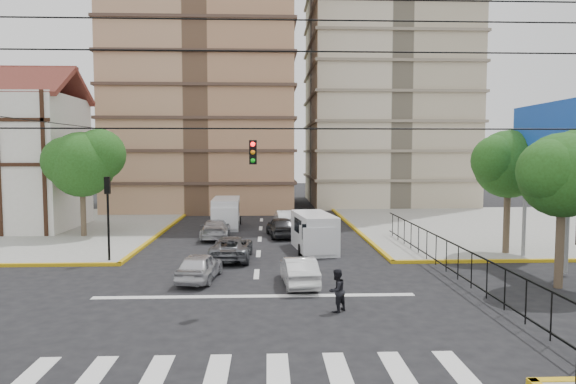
{
  "coord_description": "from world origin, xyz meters",
  "views": [
    {
      "loc": [
        0.54,
        -19.16,
        5.77
      ],
      "look_at": [
        1.47,
        4.15,
        4.0
      ],
      "focal_mm": 32.0,
      "sensor_mm": 36.0,
      "label": 1
    }
  ],
  "objects_px": {
    "van_right_lane": "(314,233)",
    "car_white_front_right": "(299,271)",
    "car_silver_front_left": "(200,266)",
    "pedestrian_crosswalk": "(337,290)",
    "van_left_lane": "(226,214)",
    "traffic_light_nw": "(108,204)"
  },
  "relations": [
    {
      "from": "van_right_lane",
      "to": "car_white_front_right",
      "type": "relative_size",
      "value": 1.32
    },
    {
      "from": "car_silver_front_left",
      "to": "pedestrian_crosswalk",
      "type": "bearing_deg",
      "value": 146.39
    },
    {
      "from": "van_right_lane",
      "to": "van_left_lane",
      "type": "height_order",
      "value": "van_left_lane"
    },
    {
      "from": "van_right_lane",
      "to": "car_silver_front_left",
      "type": "xyz_separation_m",
      "value": [
        -5.84,
        -6.74,
        -0.42
      ]
    },
    {
      "from": "van_right_lane",
      "to": "car_silver_front_left",
      "type": "height_order",
      "value": "van_right_lane"
    },
    {
      "from": "van_left_lane",
      "to": "traffic_light_nw",
      "type": "bearing_deg",
      "value": -113.88
    },
    {
      "from": "pedestrian_crosswalk",
      "to": "traffic_light_nw",
      "type": "bearing_deg",
      "value": -82.32
    },
    {
      "from": "van_right_lane",
      "to": "van_left_lane",
      "type": "distance_m",
      "value": 11.37
    },
    {
      "from": "van_left_lane",
      "to": "car_silver_front_left",
      "type": "relative_size",
      "value": 1.36
    },
    {
      "from": "car_white_front_right",
      "to": "traffic_light_nw",
      "type": "bearing_deg",
      "value": -31.38
    },
    {
      "from": "van_left_lane",
      "to": "van_right_lane",
      "type": "bearing_deg",
      "value": -60.02
    },
    {
      "from": "traffic_light_nw",
      "to": "van_right_lane",
      "type": "height_order",
      "value": "traffic_light_nw"
    },
    {
      "from": "van_right_lane",
      "to": "van_left_lane",
      "type": "relative_size",
      "value": 0.99
    },
    {
      "from": "van_right_lane",
      "to": "car_white_front_right",
      "type": "xyz_separation_m",
      "value": [
        -1.39,
        -7.76,
        -0.43
      ]
    },
    {
      "from": "car_silver_front_left",
      "to": "pedestrian_crosswalk",
      "type": "distance_m",
      "value": 7.41
    },
    {
      "from": "traffic_light_nw",
      "to": "car_silver_front_left",
      "type": "bearing_deg",
      "value": -36.49
    },
    {
      "from": "car_silver_front_left",
      "to": "car_white_front_right",
      "type": "distance_m",
      "value": 4.56
    },
    {
      "from": "traffic_light_nw",
      "to": "car_white_front_right",
      "type": "xyz_separation_m",
      "value": [
        9.69,
        -4.9,
        -2.48
      ]
    },
    {
      "from": "car_white_front_right",
      "to": "pedestrian_crosswalk",
      "type": "xyz_separation_m",
      "value": [
        1.15,
        -3.83,
        0.15
      ]
    },
    {
      "from": "car_white_front_right",
      "to": "pedestrian_crosswalk",
      "type": "relative_size",
      "value": 2.45
    },
    {
      "from": "car_white_front_right",
      "to": "pedestrian_crosswalk",
      "type": "distance_m",
      "value": 4.0
    },
    {
      "from": "traffic_light_nw",
      "to": "van_right_lane",
      "type": "xyz_separation_m",
      "value": [
        11.09,
        2.86,
        -2.05
      ]
    }
  ]
}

